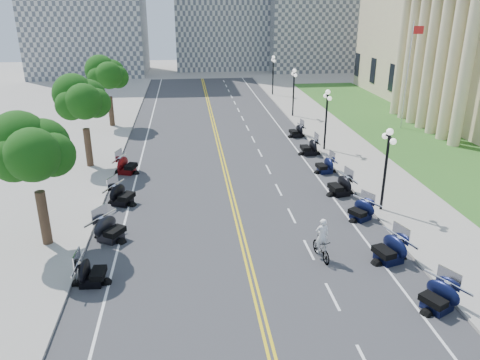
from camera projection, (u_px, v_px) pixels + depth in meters
name	position (u px, v px, depth m)	size (l,w,h in m)	color
ground	(246.00, 254.00, 23.26)	(160.00, 160.00, 0.00)	gray
road	(228.00, 181.00, 32.52)	(16.00, 90.00, 0.01)	#333335
centerline_yellow_a	(226.00, 181.00, 32.50)	(0.12, 90.00, 0.00)	yellow
centerline_yellow_b	(230.00, 181.00, 32.53)	(0.12, 90.00, 0.00)	yellow
edge_line_north	(317.00, 177.00, 33.20)	(0.12, 90.00, 0.00)	white
edge_line_south	(134.00, 185.00, 31.83)	(0.12, 90.00, 0.00)	white
lane_dash_5	(332.00, 296.00, 19.89)	(0.12, 2.00, 0.00)	white
lane_dash_6	(309.00, 250.00, 23.59)	(0.12, 2.00, 0.00)	white
lane_dash_7	(292.00, 216.00, 27.30)	(0.12, 2.00, 0.00)	white
lane_dash_8	(279.00, 190.00, 31.00)	(0.12, 2.00, 0.00)	white
lane_dash_9	(268.00, 169.00, 34.71)	(0.12, 2.00, 0.00)	white
lane_dash_10	(260.00, 153.00, 38.41)	(0.12, 2.00, 0.00)	white
lane_dash_11	(253.00, 139.00, 42.11)	(0.12, 2.00, 0.00)	white
lane_dash_12	(247.00, 128.00, 45.82)	(0.12, 2.00, 0.00)	white
lane_dash_13	(243.00, 118.00, 49.52)	(0.12, 2.00, 0.00)	white
lane_dash_14	(238.00, 110.00, 53.23)	(0.12, 2.00, 0.00)	white
lane_dash_15	(235.00, 103.00, 56.93)	(0.12, 2.00, 0.00)	white
lane_dash_16	(231.00, 96.00, 60.63)	(0.12, 2.00, 0.00)	white
lane_dash_17	(229.00, 91.00, 64.34)	(0.12, 2.00, 0.00)	white
lane_dash_18	(226.00, 86.00, 68.04)	(0.12, 2.00, 0.00)	white
lane_dash_19	(224.00, 81.00, 71.75)	(0.12, 2.00, 0.00)	white
sidewalk_north	(373.00, 174.00, 33.61)	(5.00, 90.00, 0.15)	#9E9991
sidewalk_south	(72.00, 186.00, 31.37)	(5.00, 90.00, 0.15)	#9E9991
lawn	(415.00, 140.00, 41.78)	(9.00, 60.00, 0.10)	#356023
distant_block_c	(324.00, 4.00, 81.81)	(20.00, 14.00, 22.00)	gray
street_lamp_2	(385.00, 170.00, 26.94)	(0.50, 1.20, 4.90)	black
street_lamp_3	(326.00, 120.00, 38.05)	(0.50, 1.20, 4.90)	black
street_lamp_4	(293.00, 93.00, 49.16)	(0.50, 1.20, 4.90)	black
street_lamp_5	(273.00, 75.00, 60.27)	(0.50, 1.20, 4.90)	black
flagpole	(407.00, 77.00, 43.74)	(1.10, 0.20, 10.00)	silver
tree_2	(34.00, 158.00, 22.32)	(4.80, 4.80, 9.20)	#235619
tree_3	(83.00, 105.00, 33.43)	(4.80, 4.80, 9.20)	#235619
tree_4	(108.00, 78.00, 44.54)	(4.80, 4.80, 9.20)	#235619
motorcycle_n_4	(438.00, 295.00, 18.86)	(1.91, 1.91, 1.34)	black
motorcycle_n_5	(390.00, 248.00, 22.33)	(2.07, 2.07, 1.45)	black
motorcycle_n_6	(361.00, 209.00, 26.65)	(1.81, 1.81, 1.27)	black
motorcycle_n_7	(340.00, 185.00, 30.00)	(2.00, 2.00, 1.40)	black
motorcycle_n_8	(325.00, 164.00, 33.86)	(1.81, 1.81, 1.27)	black
motorcycle_n_9	(309.00, 146.00, 37.79)	(2.02, 2.02, 1.41)	black
motorcycle_n_10	(297.00, 130.00, 42.64)	(1.83, 1.83, 1.28)	black
motorcycle_s_5	(91.00, 271.00, 20.57)	(1.87, 1.87, 1.31)	black
motorcycle_s_6	(110.00, 228.00, 24.32)	(2.06, 2.06, 1.44)	black
motorcycle_s_7	(122.00, 194.00, 28.59)	(2.03, 2.03, 1.42)	black
motorcycle_s_8	(127.00, 164.00, 33.71)	(2.00, 2.00, 1.40)	#590A0C
bicycle	(321.00, 249.00, 22.61)	(0.52, 1.85, 1.11)	#A51414
cyclist_rider	(323.00, 221.00, 22.08)	(0.66, 0.43, 1.80)	white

